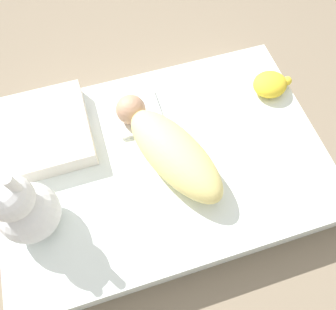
{
  "coord_description": "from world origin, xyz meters",
  "views": [
    {
      "loc": [
        -0.15,
        -0.56,
        1.34
      ],
      "look_at": [
        0.02,
        -0.02,
        0.21
      ],
      "focal_mm": 35.0,
      "sensor_mm": 36.0,
      "label": 1
    }
  ],
  "objects": [
    {
      "name": "bunny_plush",
      "position": [
        -0.5,
        -0.12,
        0.3
      ],
      "size": [
        0.21,
        0.21,
        0.38
      ],
      "color": "white",
      "rests_on": "bed_mattress"
    },
    {
      "name": "pillow",
      "position": [
        -0.42,
        0.23,
        0.2
      ],
      "size": [
        0.35,
        0.37,
        0.08
      ],
      "color": "white",
      "rests_on": "bed_mattress"
    },
    {
      "name": "ground_plane",
      "position": [
        0.0,
        0.0,
        0.0
      ],
      "size": [
        12.0,
        12.0,
        0.0
      ],
      "primitive_type": "plane",
      "color": "#7A6B56"
    },
    {
      "name": "turtle_plush",
      "position": [
        0.55,
        0.18,
        0.2
      ],
      "size": [
        0.18,
        0.14,
        0.08
      ],
      "color": "yellow",
      "rests_on": "bed_mattress"
    },
    {
      "name": "swaddled_baby",
      "position": [
        0.03,
        -0.01,
        0.24
      ],
      "size": [
        0.37,
        0.57,
        0.16
      ],
      "rotation": [
        0.0,
        0.0,
        1.98
      ],
      "color": "#EFDB7F",
      "rests_on": "bed_mattress"
    },
    {
      "name": "burp_cloth",
      "position": [
        -0.04,
        0.23,
        0.17
      ],
      "size": [
        0.19,
        0.21,
        0.02
      ],
      "color": "white",
      "rests_on": "bed_mattress"
    },
    {
      "name": "bed_mattress",
      "position": [
        0.0,
        0.0,
        0.08
      ],
      "size": [
        1.3,
        0.88,
        0.16
      ],
      "color": "white",
      "rests_on": "ground_plane"
    }
  ]
}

